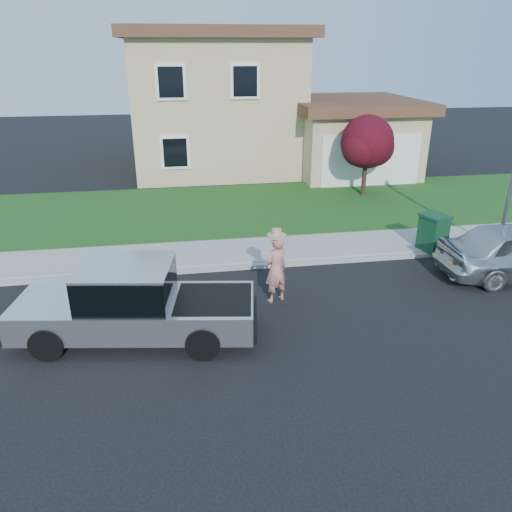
{
  "coord_description": "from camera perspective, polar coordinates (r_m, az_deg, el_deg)",
  "views": [
    {
      "loc": [
        -2.22,
        -10.31,
        6.03
      ],
      "look_at": [
        -0.38,
        0.98,
        1.2
      ],
      "focal_mm": 35.0,
      "sensor_mm": 36.0,
      "label": 1
    }
  ],
  "objects": [
    {
      "name": "trash_bin",
      "position": [
        16.36,
        19.59,
        2.61
      ],
      "size": [
        0.91,
        0.98,
        1.13
      ],
      "rotation": [
        0.0,
        0.0,
        0.33
      ],
      "color": "#0F371E",
      "rests_on": "sidewalk"
    },
    {
      "name": "lawn",
      "position": [
        20.0,
        0.45,
        5.5
      ],
      "size": [
        40.0,
        7.0,
        0.1
      ],
      "primitive_type": "cube",
      "color": "#113E15",
      "rests_on": "ground"
    },
    {
      "name": "curb",
      "position": [
        14.85,
        4.08,
        -0.87
      ],
      "size": [
        40.0,
        0.2,
        0.12
      ],
      "primitive_type": "cube",
      "color": "gray",
      "rests_on": "ground"
    },
    {
      "name": "pickup_truck",
      "position": [
        11.26,
        -13.76,
        -5.42
      ],
      "size": [
        5.52,
        2.59,
        1.75
      ],
      "rotation": [
        0.0,
        0.0,
        -0.16
      ],
      "color": "black",
      "rests_on": "ground"
    },
    {
      "name": "woman",
      "position": [
        12.45,
        2.3,
        -1.35
      ],
      "size": [
        0.76,
        0.65,
        1.94
      ],
      "rotation": [
        0.0,
        0.0,
        3.56
      ],
      "color": "#BA7366",
      "rests_on": "ground"
    },
    {
      "name": "sidewalk",
      "position": [
        15.83,
        3.19,
        0.77
      ],
      "size": [
        40.0,
        2.0,
        0.15
      ],
      "primitive_type": "cube",
      "color": "gray",
      "rests_on": "ground"
    },
    {
      "name": "ornamental_tree",
      "position": [
        21.77,
        12.65,
        12.35
      ],
      "size": [
        2.44,
        2.2,
        3.35
      ],
      "color": "black",
      "rests_on": "lawn"
    },
    {
      "name": "ground",
      "position": [
        12.15,
        2.55,
        -6.89
      ],
      "size": [
        80.0,
        80.0,
        0.0
      ],
      "primitive_type": "plane",
      "color": "black",
      "rests_on": "ground"
    },
    {
      "name": "house",
      "position": [
        27.08,
        -1.77,
        16.83
      ],
      "size": [
        14.0,
        11.3,
        6.85
      ],
      "color": "tan",
      "rests_on": "ground"
    }
  ]
}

